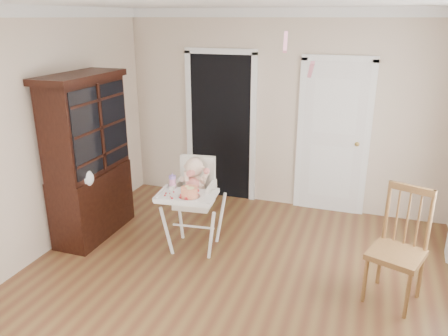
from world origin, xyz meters
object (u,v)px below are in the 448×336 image
(cake, at_px, (189,192))
(dining_chair, at_px, (398,250))
(high_chair, at_px, (194,194))
(sippy_cup, at_px, (172,182))
(china_cabinet, at_px, (89,158))

(cake, bearing_deg, dining_chair, -0.22)
(high_chair, relative_size, sippy_cup, 5.86)
(sippy_cup, bearing_deg, dining_chair, -3.99)
(high_chair, xyz_separation_m, sippy_cup, (-0.21, -0.11, 0.17))
(cake, distance_m, china_cabinet, 1.42)
(china_cabinet, relative_size, dining_chair, 1.78)
(high_chair, bearing_deg, sippy_cup, -157.70)
(china_cabinet, xyz_separation_m, dining_chair, (3.51, -0.23, -0.47))
(sippy_cup, relative_size, dining_chair, 0.17)
(sippy_cup, bearing_deg, china_cabinet, 177.02)
(sippy_cup, distance_m, china_cabinet, 1.13)
(china_cabinet, distance_m, dining_chair, 3.55)
(cake, distance_m, dining_chair, 2.14)
(high_chair, height_order, sippy_cup, high_chair)
(high_chair, distance_m, china_cabinet, 1.37)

